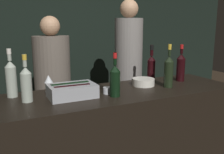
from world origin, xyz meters
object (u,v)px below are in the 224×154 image
object	(u,v)px
red_wine_bottle_burgundy	(115,80)
champagne_bottle	(169,71)
white_wine_bottle	(11,77)
person_in_hoodie	(53,84)
ice_bin_with_bottles	(72,90)
person_blond_tee	(128,69)
wine_glass	(48,80)
red_wine_bottle_tall	(181,66)
rose_wine_bottle	(26,83)
candle_votive	(107,91)
bowl_white	(143,82)
red_wine_bottle_black_foil	(151,66)

from	to	relation	value
red_wine_bottle_burgundy	champagne_bottle	size ratio (longest dim) A/B	0.89
white_wine_bottle	person_in_hoodie	size ratio (longest dim) A/B	0.23
ice_bin_with_bottles	person_blond_tee	world-z (taller)	person_blond_tee
wine_glass	red_wine_bottle_tall	world-z (taller)	red_wine_bottle_tall
white_wine_bottle	person_in_hoodie	distance (m)	0.89
red_wine_bottle_tall	person_blond_tee	distance (m)	0.71
wine_glass	red_wine_bottle_tall	bearing A→B (deg)	-6.17
wine_glass	red_wine_bottle_tall	size ratio (longest dim) A/B	0.40
rose_wine_bottle	red_wine_bottle_tall	xyz separation A→B (m)	(1.46, 0.06, 0.01)
ice_bin_with_bottles	candle_votive	distance (m)	0.28
person_blond_tee	white_wine_bottle	bearing A→B (deg)	-83.92
bowl_white	wine_glass	xyz separation A→B (m)	(-0.83, 0.14, 0.07)
red_wine_bottle_tall	red_wine_bottle_burgundy	bearing A→B (deg)	-165.73
bowl_white	person_in_hoodie	distance (m)	1.07
ice_bin_with_bottles	candle_votive	size ratio (longest dim) A/B	5.51
person_blond_tee	bowl_white	bearing A→B (deg)	-34.57
rose_wine_bottle	red_wine_bottle_black_foil	distance (m)	1.22
candle_votive	white_wine_bottle	xyz separation A→B (m)	(-0.69, 0.24, 0.13)
red_wine_bottle_black_foil	red_wine_bottle_tall	bearing A→B (deg)	-27.73
red_wine_bottle_burgundy	red_wine_bottle_tall	world-z (taller)	red_wine_bottle_tall
candle_votive	person_in_hoodie	xyz separation A→B (m)	(-0.23, 0.95, -0.13)
candle_votive	red_wine_bottle_burgundy	size ratio (longest dim) A/B	0.19
person_in_hoodie	person_blond_tee	bearing A→B (deg)	102.19
ice_bin_with_bottles	champagne_bottle	size ratio (longest dim) A/B	0.93
white_wine_bottle	rose_wine_bottle	xyz separation A→B (m)	(0.09, -0.18, -0.01)
red_wine_bottle_burgundy	person_in_hoodie	world-z (taller)	person_in_hoodie
champagne_bottle	red_wine_bottle_black_foil	world-z (taller)	champagne_bottle
bowl_white	person_in_hoodie	bearing A→B (deg)	127.61
champagne_bottle	red_wine_bottle_black_foil	bearing A→B (deg)	87.34
bowl_white	red_wine_bottle_tall	world-z (taller)	red_wine_bottle_tall
person_in_hoodie	rose_wine_bottle	bearing A→B (deg)	-0.32
ice_bin_with_bottles	person_blond_tee	bearing A→B (deg)	39.58
wine_glass	red_wine_bottle_burgundy	size ratio (longest dim) A/B	0.42
champagne_bottle	person_in_hoodie	world-z (taller)	person_in_hoodie
champagne_bottle	ice_bin_with_bottles	bearing A→B (deg)	175.95
ice_bin_with_bottles	white_wine_bottle	bearing A→B (deg)	152.71
red_wine_bottle_black_foil	rose_wine_bottle	bearing A→B (deg)	-170.75
red_wine_bottle_tall	person_in_hoodie	bearing A→B (deg)	142.47
wine_glass	white_wine_bottle	bearing A→B (deg)	-176.53
candle_votive	rose_wine_bottle	size ratio (longest dim) A/B	0.19
wine_glass	person_in_hoodie	size ratio (longest dim) A/B	0.09
wine_glass	person_in_hoodie	bearing A→B (deg)	75.38
red_wine_bottle_burgundy	red_wine_bottle_tall	distance (m)	0.85
champagne_bottle	rose_wine_bottle	size ratio (longest dim) A/B	1.11
ice_bin_with_bottles	bowl_white	bearing A→B (deg)	6.89
red_wine_bottle_burgundy	champagne_bottle	xyz separation A→B (m)	(0.56, 0.06, 0.02)
red_wine_bottle_burgundy	person_in_hoodie	distance (m)	1.10
ice_bin_with_bottles	champagne_bottle	xyz separation A→B (m)	(0.86, -0.06, 0.09)
ice_bin_with_bottles	person_blond_tee	xyz separation A→B (m)	(0.92, 0.76, -0.03)
red_wine_bottle_burgundy	red_wine_bottle_tall	size ratio (longest dim) A/B	0.95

